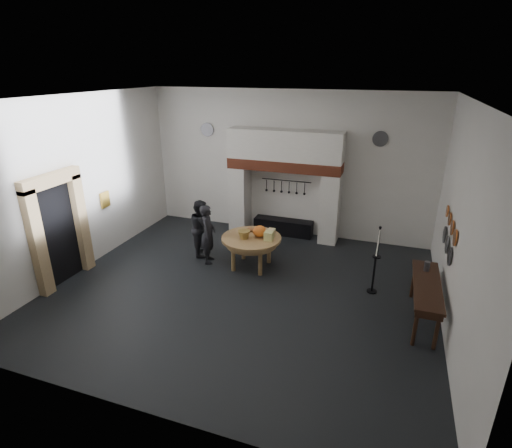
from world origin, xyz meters
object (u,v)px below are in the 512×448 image
(side_table, at_px, (427,285))
(visitor_near, at_px, (208,234))
(work_table, at_px, (251,238))
(barrier_post_near, at_px, (374,275))
(iron_range, at_px, (283,227))
(visitor_far, at_px, (202,228))
(barrier_post_far, at_px, (378,243))

(side_table, bearing_deg, visitor_near, 169.41)
(work_table, bearing_deg, visitor_near, -174.99)
(work_table, height_order, barrier_post_near, barrier_post_near)
(iron_range, bearing_deg, visitor_near, -118.82)
(visitor_far, relative_size, barrier_post_near, 1.82)
(visitor_far, height_order, barrier_post_near, visitor_far)
(visitor_far, bearing_deg, barrier_post_far, -102.47)
(iron_range, bearing_deg, barrier_post_far, -14.50)
(barrier_post_far, bearing_deg, visitor_near, -157.68)
(barrier_post_far, bearing_deg, visitor_far, -163.63)
(iron_range, distance_m, barrier_post_far, 3.11)
(iron_range, relative_size, visitor_far, 1.16)
(side_table, distance_m, barrier_post_near, 1.45)
(visitor_near, xyz_separation_m, side_table, (5.53, -1.03, 0.04))
(visitor_far, bearing_deg, side_table, -132.43)
(barrier_post_near, bearing_deg, visitor_far, 173.16)
(work_table, xyz_separation_m, visitor_near, (-1.22, -0.11, -0.01))
(work_table, height_order, side_table, side_table)
(work_table, xyz_separation_m, barrier_post_far, (3.21, 1.71, -0.39))
(visitor_near, distance_m, barrier_post_near, 4.45)
(work_table, relative_size, visitor_far, 0.98)
(work_table, height_order, visitor_near, visitor_near)
(visitor_near, relative_size, barrier_post_far, 1.85)
(visitor_far, xyz_separation_m, side_table, (5.93, -1.43, 0.05))
(side_table, bearing_deg, visitor_far, 166.40)
(work_table, xyz_separation_m, visitor_far, (-1.62, 0.29, -0.02))
(visitor_far, distance_m, side_table, 6.10)
(barrier_post_far, bearing_deg, barrier_post_near, -90.00)
(iron_range, bearing_deg, work_table, -94.75)
(iron_range, bearing_deg, barrier_post_near, -42.74)
(barrier_post_near, bearing_deg, iron_range, 137.26)
(visitor_far, bearing_deg, visitor_near, -163.84)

